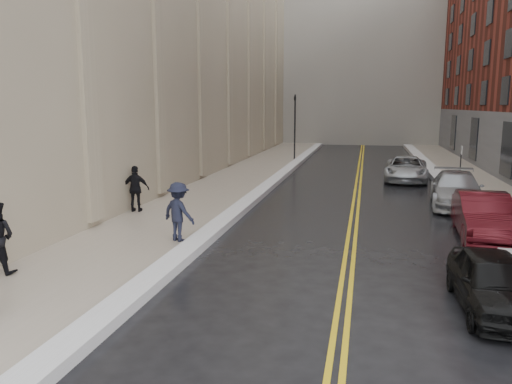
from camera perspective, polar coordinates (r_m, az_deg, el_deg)
The scene contains 15 objects.
ground at distance 10.12m, azimuth -5.46°, elevation -15.89°, with size 160.00×160.00×0.00m, color black.
sidewalk_left at distance 26.09m, azimuth -4.10°, elevation 0.34°, with size 4.00×64.00×0.15m, color gray.
sidewalk_right at distance 25.77m, azimuth 26.05°, elevation -0.77°, with size 3.00×64.00×0.15m, color gray.
lane_stripe_a at distance 25.05m, azimuth 11.17°, elevation -0.39°, with size 0.12×64.00×0.01m, color gold.
lane_stripe_b at distance 25.04m, azimuth 11.72°, elevation -0.41°, with size 0.12×64.00×0.01m, color gold.
snow_ridge_left at distance 25.53m, azimuth 0.85°, elevation 0.28°, with size 0.70×60.80×0.26m, color silver.
snow_ridge_right at distance 25.38m, azimuth 22.00°, elevation -0.46°, with size 0.85×60.80×0.30m, color silver.
traffic_signal at distance 39.06m, azimuth 4.47°, elevation 7.95°, with size 0.18×0.15×5.20m.
parking_sign_far at distance 29.25m, azimuth 22.35°, elevation 3.19°, with size 0.06×0.35×2.23m.
car_black at distance 12.02m, azimuth 25.54°, elevation -9.31°, with size 1.51×3.76×1.28m, color black.
car_maroon at distance 18.31m, azimuth 24.55°, elevation -2.49°, with size 1.59×4.55×1.50m, color #410B11.
car_silver_near at distance 23.56m, azimuth 21.93°, elevation 0.27°, with size 2.09×5.15×1.49m, color #94979B.
car_silver_far at distance 30.54m, azimuth 16.78°, elevation 2.56°, with size 2.38×5.16×1.43m, color #A6A9AE.
pedestrian_b at distance 15.88m, azimuth -8.83°, elevation -2.24°, with size 1.21×0.70×1.87m, color black.
pedestrian_c at distance 20.61m, azimuth -13.57°, elevation 0.36°, with size 1.09×0.45×1.86m, color black.
Camera 1 is at (2.86, -8.66, 4.40)m, focal length 35.00 mm.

